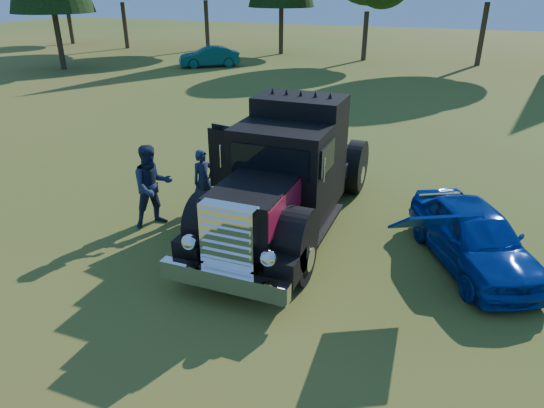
{
  "coord_description": "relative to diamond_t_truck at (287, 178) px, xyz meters",
  "views": [
    {
      "loc": [
        3.36,
        -8.1,
        5.41
      ],
      "look_at": [
        0.01,
        0.46,
        1.18
      ],
      "focal_mm": 32.0,
      "sensor_mm": 36.0,
      "label": 1
    }
  ],
  "objects": [
    {
      "name": "diamond_t_truck",
      "position": [
        0.0,
        0.0,
        0.0
      ],
      "size": [
        3.37,
        7.16,
        3.0
      ],
      "color": "black",
      "rests_on": "ground"
    },
    {
      "name": "distant_teal_car",
      "position": [
        -13.21,
        20.85,
        -0.61
      ],
      "size": [
        4.12,
        3.56,
        1.34
      ],
      "primitive_type": "imported",
      "rotation": [
        0.0,
        0.0,
        -0.94
      ],
      "color": "#083135",
      "rests_on": "ground"
    },
    {
      "name": "spectator_far",
      "position": [
        -3.02,
        -0.97,
        -0.28
      ],
      "size": [
        1.2,
        1.24,
        2.01
      ],
      "primitive_type": "imported",
      "rotation": [
        0.0,
        0.0,
        0.91
      ],
      "color": "#1C2E42",
      "rests_on": "ground"
    },
    {
      "name": "hotrod_coupe",
      "position": [
        4.14,
        -0.14,
        -0.62
      ],
      "size": [
        3.17,
        4.26,
        1.89
      ],
      "color": "#0841B5",
      "rests_on": "ground"
    },
    {
      "name": "ground",
      "position": [
        0.12,
        -1.7,
        -1.28
      ],
      "size": [
        120.0,
        120.0,
        0.0
      ],
      "primitive_type": "plane",
      "color": "#375E1B",
      "rests_on": "ground"
    },
    {
      "name": "spectator_near",
      "position": [
        -2.3,
        0.18,
        -0.47
      ],
      "size": [
        0.64,
        0.71,
        1.62
      ],
      "primitive_type": "imported",
      "rotation": [
        0.0,
        0.0,
        1.02
      ],
      "color": "#1C2442",
      "rests_on": "ground"
    }
  ]
}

